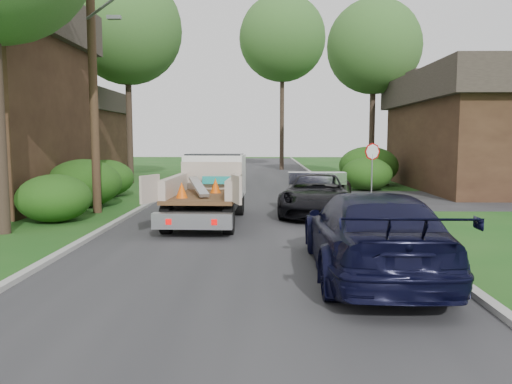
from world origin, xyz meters
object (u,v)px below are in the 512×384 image
object	(u,v)px
stop_sign	(372,159)
house_left_far	(63,133)
tree_center_far	(282,38)
navy_suv	(371,234)
house_right	(501,129)
flatbed_truck	(211,184)
tree_right_far	(374,47)
black_pickup	(318,194)
utility_pole	(93,66)
tree_left_far	(127,29)

from	to	relation	value
stop_sign	house_left_far	size ratio (longest dim) A/B	0.33
tree_center_far	navy_suv	xyz separation A→B (m)	(0.60, -33.13, -10.16)
house_right	flatbed_truck	world-z (taller)	house_right
tree_right_far	navy_suv	bearing A→B (deg)	-101.96
flatbed_truck	black_pickup	size ratio (longest dim) A/B	1.11
utility_pole	flatbed_truck	bearing A→B (deg)	-16.72
utility_pole	tree_left_far	world-z (taller)	tree_left_far
tree_left_far	black_pickup	world-z (taller)	tree_left_far
house_left_far	flatbed_truck	xyz separation A→B (m)	(12.26, -18.29, -1.89)
stop_sign	navy_suv	world-z (taller)	stop_sign
house_left_far	tree_right_far	size ratio (longest dim) A/B	0.66
utility_pole	tree_center_far	world-z (taller)	tree_center_far
stop_sign	house_right	size ratio (longest dim) A/B	0.19
house_left_far	tree_left_far	xyz separation A→B (m)	(6.00, -5.00, 5.93)
tree_left_far	navy_suv	bearing A→B (deg)	-63.36
house_left_far	tree_left_far	world-z (taller)	tree_left_far
tree_right_far	navy_suv	xyz separation A→B (m)	(-4.90, -23.13, -7.65)
stop_sign	flatbed_truck	world-z (taller)	stop_sign
navy_suv	stop_sign	bearing A→B (deg)	-101.11
tree_center_far	flatbed_truck	size ratio (longest dim) A/B	2.55
black_pickup	house_right	bearing A→B (deg)	49.99
navy_suv	flatbed_truck	bearing A→B (deg)	-59.68
stop_sign	utility_pole	distance (m)	11.91
black_pickup	tree_left_far	bearing A→B (deg)	137.68
stop_sign	flatbed_truck	size ratio (longest dim) A/B	0.43
flatbed_truck	stop_sign	bearing A→B (deg)	41.37
navy_suv	tree_center_far	bearing A→B (deg)	-87.98
utility_pole	house_left_far	xyz separation A→B (m)	(-8.02, 17.02, -2.12)
utility_pole	black_pickup	xyz separation A→B (m)	(7.88, -0.26, -4.45)
tree_left_far	tree_right_far	world-z (taller)	tree_left_far
house_right	navy_suv	bearing A→B (deg)	-121.26
utility_pole	tree_right_far	xyz separation A→B (m)	(12.98, 15.02, 3.31)
utility_pole	black_pickup	distance (m)	9.06
house_right	tree_right_far	world-z (taller)	tree_right_far
stop_sign	house_left_far	world-z (taller)	house_left_far
utility_pole	house_right	distance (m)	20.66
house_left_far	tree_left_far	bearing A→B (deg)	-39.81
black_pickup	tree_center_far	bearing A→B (deg)	99.70
stop_sign	tree_right_far	world-z (taller)	tree_right_far
utility_pole	tree_center_far	distance (m)	26.75
stop_sign	tree_right_far	xyz separation A→B (m)	(2.30, 11.00, 6.70)
house_right	tree_left_far	world-z (taller)	tree_left_far
tree_center_far	house_left_far	bearing A→B (deg)	-152.70
stop_sign	house_left_far	xyz separation A→B (m)	(-18.70, 13.00, 1.27)
flatbed_truck	navy_suv	world-z (taller)	flatbed_truck
black_pickup	navy_suv	world-z (taller)	navy_suv
tree_center_far	flatbed_truck	xyz separation A→B (m)	(-3.24, -26.29, -9.81)
tree_left_far	flatbed_truck	size ratio (longest dim) A/B	2.13
house_left_far	tree_left_far	size ratio (longest dim) A/B	0.62
stop_sign	black_pickup	distance (m)	5.22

